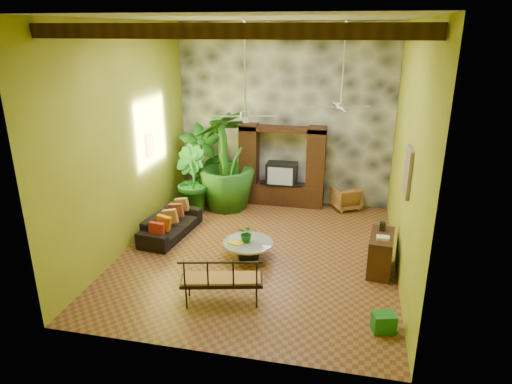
% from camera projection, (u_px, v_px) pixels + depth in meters
% --- Properties ---
extents(ground, '(7.00, 7.00, 0.00)m').
position_uv_depth(ground, '(259.00, 252.00, 10.39)').
color(ground, brown).
rests_on(ground, ground).
extents(ceiling, '(6.00, 7.00, 0.02)m').
position_uv_depth(ceiling, '(259.00, 18.00, 8.69)').
color(ceiling, silver).
rests_on(ceiling, back_wall).
extents(back_wall, '(6.00, 0.02, 5.00)m').
position_uv_depth(back_wall, '(285.00, 116.00, 12.76)').
color(back_wall, olive).
rests_on(back_wall, ground).
extents(left_wall, '(0.02, 7.00, 5.00)m').
position_uv_depth(left_wall, '(127.00, 138.00, 10.15)').
color(left_wall, olive).
rests_on(left_wall, ground).
extents(right_wall, '(0.02, 7.00, 5.00)m').
position_uv_depth(right_wall, '(408.00, 153.00, 8.94)').
color(right_wall, olive).
rests_on(right_wall, ground).
extents(stone_accent_wall, '(5.98, 0.10, 4.98)m').
position_uv_depth(stone_accent_wall, '(285.00, 116.00, 12.70)').
color(stone_accent_wall, '#323539').
rests_on(stone_accent_wall, ground).
extents(ceiling_beams, '(5.95, 5.36, 0.22)m').
position_uv_depth(ceiling_beams, '(259.00, 30.00, 8.77)').
color(ceiling_beams, '#351D10').
rests_on(ceiling_beams, ceiling).
extents(entertainment_center, '(2.40, 0.55, 2.30)m').
position_uv_depth(entertainment_center, '(282.00, 172.00, 12.95)').
color(entertainment_center, black).
rests_on(entertainment_center, ground).
extents(ceiling_fan_front, '(1.28, 1.28, 1.86)m').
position_uv_depth(ceiling_fan_front, '(245.00, 105.00, 8.91)').
color(ceiling_fan_front, silver).
rests_on(ceiling_fan_front, ceiling).
extents(ceiling_fan_back, '(1.28, 1.28, 1.86)m').
position_uv_depth(ceiling_fan_back, '(342.00, 96.00, 10.02)').
color(ceiling_fan_back, silver).
rests_on(ceiling_fan_back, ceiling).
extents(wall_art_mask, '(0.06, 0.32, 0.55)m').
position_uv_depth(wall_art_mask, '(150.00, 145.00, 11.19)').
color(wall_art_mask, '#BE8816').
rests_on(wall_art_mask, left_wall).
extents(wall_art_painting, '(0.06, 0.70, 0.90)m').
position_uv_depth(wall_art_painting, '(408.00, 172.00, 8.46)').
color(wall_art_painting, '#2B559E').
rests_on(wall_art_painting, right_wall).
extents(sofa, '(0.99, 2.06, 0.58)m').
position_uv_depth(sofa, '(171.00, 224.00, 11.16)').
color(sofa, black).
rests_on(sofa, ground).
extents(wicker_armchair, '(0.95, 0.96, 0.65)m').
position_uv_depth(wicker_armchair, '(346.00, 198.00, 12.80)').
color(wicker_armchair, brown).
rests_on(wicker_armchair, ground).
extents(tall_plant_a, '(1.44, 1.36, 2.27)m').
position_uv_depth(tall_plant_a, '(202.00, 164.00, 13.11)').
color(tall_plant_a, '#1B5C18').
rests_on(tall_plant_a, ground).
extents(tall_plant_b, '(1.30, 1.28, 1.84)m').
position_uv_depth(tall_plant_b, '(191.00, 180.00, 12.40)').
color(tall_plant_b, '#1C6B22').
rests_on(tall_plant_b, ground).
extents(tall_plant_c, '(2.17, 2.17, 2.82)m').
position_uv_depth(tall_plant_c, '(226.00, 160.00, 12.51)').
color(tall_plant_c, '#225C18').
rests_on(tall_plant_c, ground).
extents(coffee_table, '(1.11, 1.11, 0.40)m').
position_uv_depth(coffee_table, '(248.00, 248.00, 10.04)').
color(coffee_table, black).
rests_on(coffee_table, ground).
extents(centerpiece_plant, '(0.43, 0.40, 0.41)m').
position_uv_depth(centerpiece_plant, '(247.00, 233.00, 9.92)').
color(centerpiece_plant, '#19601E').
rests_on(centerpiece_plant, coffee_table).
extents(yellow_tray, '(0.35, 0.30, 0.03)m').
position_uv_depth(yellow_tray, '(236.00, 243.00, 9.91)').
color(yellow_tray, yellow).
rests_on(yellow_tray, coffee_table).
extents(iron_bench, '(1.57, 0.88, 0.57)m').
position_uv_depth(iron_bench, '(220.00, 278.00, 8.27)').
color(iron_bench, black).
rests_on(iron_bench, ground).
extents(side_console, '(0.56, 1.07, 0.82)m').
position_uv_depth(side_console, '(381.00, 253.00, 9.48)').
color(side_console, '#392312').
rests_on(side_console, ground).
extents(green_bin, '(0.44, 0.37, 0.33)m').
position_uv_depth(green_bin, '(384.00, 322.00, 7.65)').
color(green_bin, '#1F7429').
rests_on(green_bin, ground).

